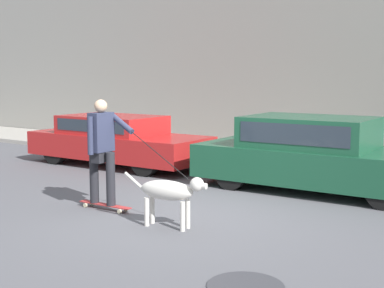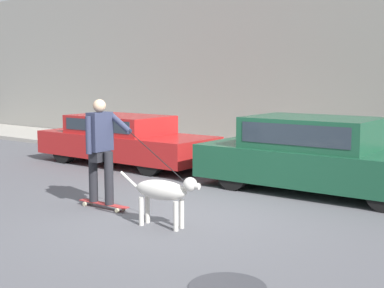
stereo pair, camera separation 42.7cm
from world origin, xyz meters
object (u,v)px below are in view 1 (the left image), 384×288
at_px(parked_car_0, 117,140).
at_px(skateboarder, 102,147).
at_px(parked_car_1, 315,156).
at_px(dog, 170,192).

distance_m(parked_car_0, skateboarder, 4.25).
bearing_deg(parked_car_0, parked_car_1, -0.69).
xyz_separation_m(parked_car_0, skateboarder, (2.72, -3.24, 0.40)).
relative_size(parked_car_0, skateboarder, 1.89).
height_order(parked_car_0, parked_car_1, parked_car_1).
xyz_separation_m(parked_car_1, skateboarder, (-2.20, -3.24, 0.34)).
bearing_deg(parked_car_1, dog, -103.49).
bearing_deg(dog, parked_car_1, 69.76).
bearing_deg(parked_car_0, skateboarder, -50.66).
distance_m(parked_car_0, dog, 5.44).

